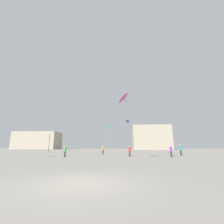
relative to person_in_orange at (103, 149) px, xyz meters
The scene contains 12 objects.
ground_plane 24.48m from the person_in_orange, 84.64° to the right, with size 300.00×300.00×0.00m, color #9E9689.
person_in_orange is the anchor object (origin of this frame).
person_in_teal 14.11m from the person_in_orange, 12.71° to the right, with size 0.40×0.40×1.84m.
person_in_red 8.37m from the person_in_orange, 53.74° to the right, with size 0.35×0.35×1.61m.
person_in_green 9.76m from the person_in_orange, 116.24° to the right, with size 0.35×0.35×1.61m.
person_in_purple 13.12m from the person_in_orange, 33.83° to the right, with size 0.36×0.36×1.66m.
kite_cobalt_diamond 16.16m from the person_in_orange, 68.26° to the left, with size 5.90×13.94×7.78m.
kite_emerald_diamond 7.87m from the person_in_orange, 89.67° to the left, with size 0.98×6.45×5.32m.
kite_magenta_diamond 16.58m from the person_in_orange, 74.91° to the right, with size 1.44×9.02×5.90m.
building_left_hall 87.10m from the person_in_orange, 127.31° to the left, with size 28.08×15.43×11.13m.
building_centre_hall 61.80m from the person_in_orange, 71.74° to the left, with size 20.07×16.78×12.89m.
lamppost_east 21.74m from the person_in_orange, 143.40° to the left, with size 0.36×0.36×5.50m.
Camera 1 is at (1.72, -6.50, 1.41)m, focal length 24.68 mm.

